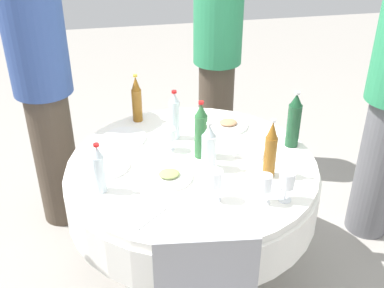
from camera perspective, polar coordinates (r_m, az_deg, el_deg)
name	(u,v)px	position (r m, az deg, el deg)	size (l,w,h in m)	color
ground_plane	(192,268)	(2.85, 0.00, -14.83)	(10.00, 10.00, 0.00)	gray
dining_table	(192,186)	(2.47, 0.00, -5.16)	(1.30, 1.30, 0.74)	white
bottle_clear_left	(99,169)	(2.16, -11.20, -3.04)	(0.06, 0.06, 0.25)	silver
bottle_clear_north	(209,148)	(2.28, 2.05, -0.45)	(0.07, 0.07, 0.26)	silver
bottle_clear_near	(175,116)	(2.54, -2.12, 3.39)	(0.06, 0.06, 0.28)	silver
bottle_amber_rear	(271,150)	(2.24, 9.49, -0.76)	(0.06, 0.06, 0.31)	#8C5619
bottle_dark_green_far	(294,121)	(2.52, 12.24, 2.74)	(0.07, 0.07, 0.31)	#194728
bottle_green_east	(201,131)	(2.36, 1.09, 1.54)	(0.07, 0.07, 0.31)	#2D6B38
bottle_amber_mid	(137,100)	(2.75, -6.71, 5.35)	(0.06, 0.06, 0.29)	#8C5619
wine_glass_rear	(215,179)	(2.07, 2.80, -4.27)	(0.07, 0.07, 0.15)	white
wine_glass_far	(287,181)	(2.11, 11.42, -4.45)	(0.07, 0.07, 0.15)	white
wine_glass_east	(169,135)	(2.45, -2.86, 1.07)	(0.07, 0.07, 0.13)	white
wine_glass_mid	(265,185)	(2.08, 8.86, -4.87)	(0.06, 0.06, 0.15)	white
plate_outer	(108,166)	(2.38, -10.17, -2.69)	(0.22, 0.22, 0.02)	white
plate_inner	(228,125)	(2.72, 4.40, 2.37)	(0.23, 0.23, 0.04)	white
plate_west	(125,138)	(2.61, -8.17, 0.73)	(0.24, 0.24, 0.02)	white
plate_south	(169,176)	(2.26, -2.76, -3.92)	(0.22, 0.22, 0.04)	white
knife_north	(152,218)	(2.03, -4.92, -8.94)	(0.18, 0.02, 0.01)	silver
folded_napkin	(251,151)	(2.48, 7.13, -0.85)	(0.14, 0.14, 0.02)	white
person_north	(217,60)	(3.40, 3.07, 10.13)	(0.34, 0.34, 1.62)	#4C3F33
person_rear	(45,96)	(2.90, -17.41, 5.62)	(0.34, 0.34, 1.68)	#4C3F33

